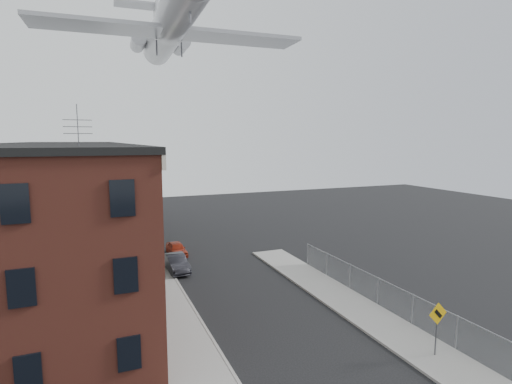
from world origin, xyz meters
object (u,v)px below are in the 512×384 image
utility_pole (147,214)px  street_tree (138,209)px  car_far (149,223)px  warning_sign (437,321)px  airplane (169,27)px  car_mid (176,263)px  car_near (177,249)px

utility_pole → street_tree: bearing=88.1°
car_far → warning_sign: bearing=-79.2°
warning_sign → street_tree: 30.96m
car_far → airplane: 23.05m
utility_pole → street_tree: (0.33, 9.92, -1.22)m
warning_sign → car_mid: size_ratio=0.67×
warning_sign → airplane: (-8.01, 24.33, 18.87)m
warning_sign → car_near: size_ratio=0.78×
car_far → utility_pole: bearing=-100.9°
car_far → airplane: airplane is taller
warning_sign → car_near: (-8.27, 22.26, -1.27)m
car_mid → car_far: bearing=86.8°
car_far → airplane: (1.06, -11.09, 20.17)m
car_mid → airplane: airplane is taller
car_near → car_mid: bearing=-105.0°
car_near → car_far: car_near is taller
street_tree → car_far: bearing=74.5°
utility_pole → street_tree: size_ratio=1.73×
car_mid → car_far: size_ratio=1.05×
car_near → car_mid: car_mid is taller
utility_pole → warning_sign: bearing=-59.5°
car_mid → car_near: bearing=75.6°
utility_pole → airplane: size_ratio=0.34×
car_far → car_near: bearing=-90.1°
street_tree → airplane: airplane is taller
warning_sign → utility_pole: utility_pole is taller
airplane → car_near: bearing=-97.3°
utility_pole → car_far: (2.13, 16.40, -4.10)m
car_near → airplane: bearing=79.4°
street_tree → airplane: size_ratio=0.20×
street_tree → car_mid: street_tree is taller
car_far → airplane: bearing=-88.1°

